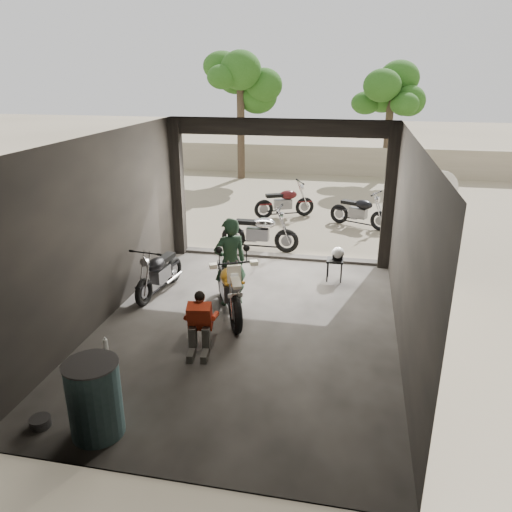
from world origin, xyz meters
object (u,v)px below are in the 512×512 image
at_px(rider, 230,262).
at_px(mechanic, 199,326).
at_px(outside_bike_c, 360,209).
at_px(oil_drum, 95,400).
at_px(stool, 335,263).
at_px(main_bike, 229,283).
at_px(left_bike, 159,269).
at_px(sign_post, 439,203).
at_px(helmet, 338,253).
at_px(outside_bike_a, 260,229).
at_px(outside_bike_b, 285,200).

distance_m(rider, mechanic, 1.84).
height_order(outside_bike_c, oil_drum, outside_bike_c).
bearing_deg(stool, main_bike, -132.45).
relative_size(outside_bike_c, stool, 3.28).
xyz_separation_m(left_bike, sign_post, (5.49, 2.84, 0.90)).
bearing_deg(helmet, stool, -148.62).
relative_size(outside_bike_a, stool, 3.51).
height_order(main_bike, sign_post, sign_post).
bearing_deg(rider, outside_bike_a, -123.14).
bearing_deg(outside_bike_a, main_bike, -177.34).
relative_size(outside_bike_a, oil_drum, 1.70).
xyz_separation_m(left_bike, oil_drum, (0.81, -4.03, -0.02)).
bearing_deg(left_bike, sign_post, 34.86).
bearing_deg(mechanic, helmet, 52.29).
height_order(helmet, sign_post, sign_post).
relative_size(outside_bike_a, sign_post, 0.78).
distance_m(main_bike, mechanic, 1.42).
height_order(main_bike, helmet, main_bike).
bearing_deg(oil_drum, outside_bike_a, 84.64).
xyz_separation_m(main_bike, helmet, (1.83, 1.99, -0.01)).
distance_m(main_bike, rider, 0.46).
bearing_deg(mechanic, oil_drum, -116.05).
distance_m(outside_bike_a, outside_bike_c, 3.46).
bearing_deg(outside_bike_a, helmet, -126.33).
relative_size(left_bike, mechanic, 1.57).
bearing_deg(outside_bike_c, main_bike, -176.41).
distance_m(main_bike, helmet, 2.70).
height_order(stool, sign_post, sign_post).
xyz_separation_m(stool, sign_post, (2.14, 1.51, 1.01)).
xyz_separation_m(left_bike, outside_bike_c, (3.82, 5.36, 0.02)).
relative_size(main_bike, helmet, 6.55).
xyz_separation_m(mechanic, sign_post, (4.03, 4.87, 0.93)).
relative_size(main_bike, stool, 3.88).
xyz_separation_m(outside_bike_c, helmet, (-0.42, -3.99, 0.07)).
bearing_deg(outside_bike_b, helmet, 176.94).
height_order(left_bike, outside_bike_b, outside_bike_b).
relative_size(rider, helmet, 6.02).
relative_size(outside_bike_c, rider, 0.92).
relative_size(helmet, sign_post, 0.13).
bearing_deg(outside_bike_b, stool, 176.22).
bearing_deg(helmet, outside_bike_a, 129.47).
height_order(mechanic, sign_post, sign_post).
bearing_deg(stool, rider, -140.07).
relative_size(main_bike, rider, 1.09).
bearing_deg(helmet, outside_bike_b, 97.99).
bearing_deg(mechanic, rider, 80.72).
height_order(rider, sign_post, sign_post).
bearing_deg(main_bike, rider, 76.54).
height_order(outside_bike_a, rider, rider).
relative_size(mechanic, stool, 2.03).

